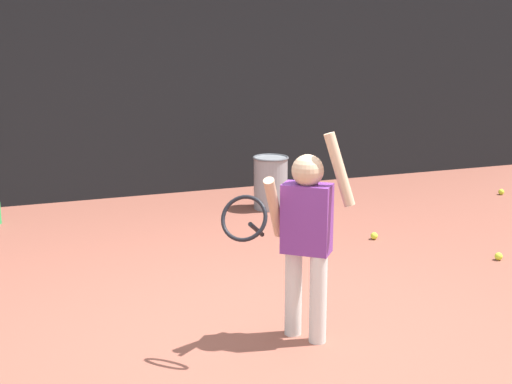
# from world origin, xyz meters

# --- Properties ---
(ground_plane) EXTENTS (20.00, 20.00, 0.00)m
(ground_plane) POSITION_xyz_m (0.00, 0.00, 0.00)
(ground_plane) COLOR brown
(back_fence_windscreen) EXTENTS (10.75, 0.08, 3.17)m
(back_fence_windscreen) POSITION_xyz_m (0.00, 4.26, 1.58)
(back_fence_windscreen) COLOR black
(back_fence_windscreen) RESTS_ON ground
(fence_post_1) EXTENTS (0.09, 0.09, 3.32)m
(fence_post_1) POSITION_xyz_m (0.00, 4.32, 1.66)
(fence_post_1) COLOR slate
(fence_post_1) RESTS_ON ground
(tennis_player) EXTENTS (0.89, 0.50, 1.35)m
(tennis_player) POSITION_xyz_m (0.23, 0.05, 0.73)
(tennis_player) COLOR silver
(tennis_player) RESTS_ON ground
(ball_hopper) EXTENTS (0.38, 0.38, 0.56)m
(ball_hopper) POSITION_xyz_m (1.23, 3.19, 0.29)
(ball_hopper) COLOR gray
(ball_hopper) RESTS_ON ground
(tennis_ball_0) EXTENTS (0.07, 0.07, 0.07)m
(tennis_ball_0) POSITION_xyz_m (1.72, 1.79, 0.03)
(tennis_ball_0) COLOR #CCE033
(tennis_ball_0) RESTS_ON ground
(tennis_ball_1) EXTENTS (0.07, 0.07, 0.07)m
(tennis_ball_1) POSITION_xyz_m (2.42, 0.90, 0.03)
(tennis_ball_1) COLOR #CCE033
(tennis_ball_1) RESTS_ON ground
(tennis_ball_4) EXTENTS (0.07, 0.07, 0.07)m
(tennis_ball_4) POSITION_xyz_m (3.95, 2.83, 0.03)
(tennis_ball_4) COLOR #CCE033
(tennis_ball_4) RESTS_ON ground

